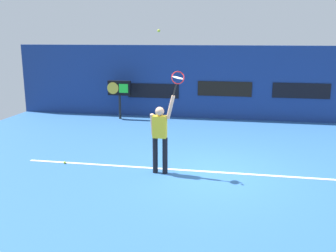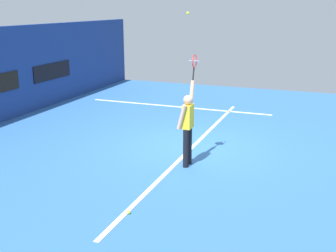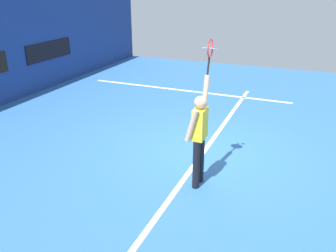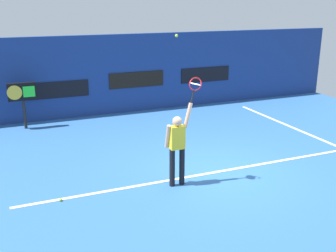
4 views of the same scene
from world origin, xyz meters
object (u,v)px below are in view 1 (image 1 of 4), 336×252
Objects in this scene: tennis_ball at (159,31)px; spare_ball at (65,162)px; tennis_racket at (177,79)px; tennis_player at (160,134)px; scoreboard_clock at (119,90)px.

tennis_ball is 4.36m from spare_ball.
tennis_racket is at bearing -4.00° from spare_ball.
tennis_racket is at bearing -3.19° from tennis_ball.
tennis_racket reaches higher than spare_ball.
tennis_ball is (-0.02, 0.02, 2.47)m from tennis_player.
tennis_racket is 9.21× the size of spare_ball.
spare_ball is at bearing -86.96° from scoreboard_clock.
tennis_racket reaches higher than tennis_player.
spare_ball is (-2.69, 0.21, -0.98)m from tennis_player.
tennis_racket is at bearing -0.57° from tennis_player.
scoreboard_clock is at bearing 116.15° from tennis_ball.
tennis_ball reaches higher than spare_ball.
spare_ball is (0.31, -5.87, -1.19)m from scoreboard_clock.
tennis_racket is 1.20m from tennis_ball.
tennis_player reaches higher than scoreboard_clock.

